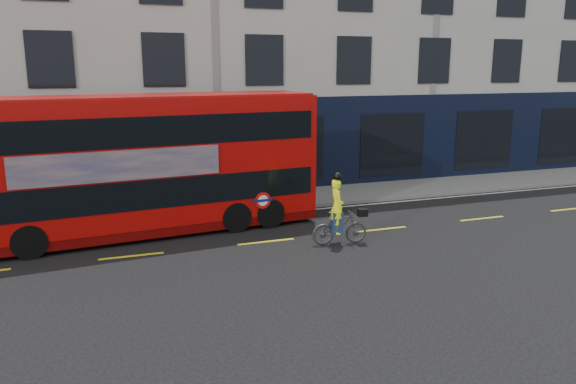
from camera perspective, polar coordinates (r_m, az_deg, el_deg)
name	(u,v)px	position (r m, az deg, el deg)	size (l,w,h in m)	color
ground	(282,257)	(15.93, -0.64, -6.63)	(120.00, 120.00, 0.00)	black
pavement	(228,203)	(21.92, -6.15, -1.14)	(60.00, 3.00, 0.12)	gray
kerb	(237,212)	(20.51, -5.17, -2.07)	(60.00, 0.12, 0.13)	slate
building_terrace	(191,17)	(27.70, -9.79, 17.11)	(50.00, 10.07, 15.00)	#B9B5AE
road_edge_line	(239,216)	(20.24, -4.95, -2.44)	(58.00, 0.10, 0.01)	silver
lane_dashes	(266,242)	(17.28, -2.25, -5.06)	(58.00, 0.12, 0.01)	yellow
bus	(147,164)	(18.27, -14.09, 2.80)	(11.09, 3.53, 4.40)	#A90806
cyclist	(339,220)	(16.93, 5.19, -2.89)	(1.75, 0.68, 2.22)	#3F4143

